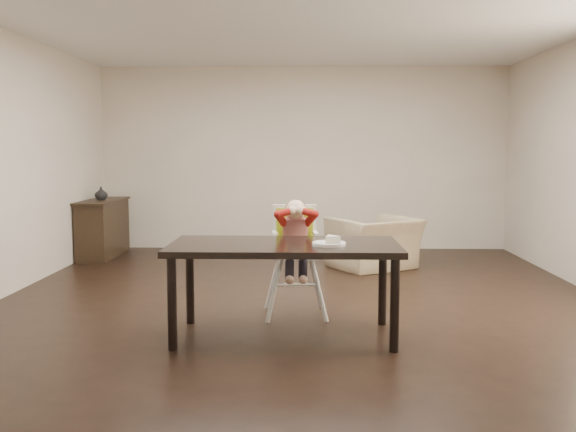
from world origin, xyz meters
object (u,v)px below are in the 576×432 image
Objects in this scene: high_chair at (295,234)px; dining_table at (284,253)px; armchair at (374,234)px; sideboard at (103,228)px.

dining_table is at bearing -100.30° from high_chair.
armchair reaches higher than dining_table.
high_chair reaches higher than sideboard.
armchair is at bearing 62.98° from high_chair.
high_chair is (0.07, 0.70, 0.06)m from dining_table.
dining_table is 1.73× the size of high_chair.
dining_table is at bearing -54.98° from sideboard.
sideboard is at bearing -43.95° from armchair.
high_chair reaches higher than dining_table.
armchair is at bearing 70.89° from dining_table.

